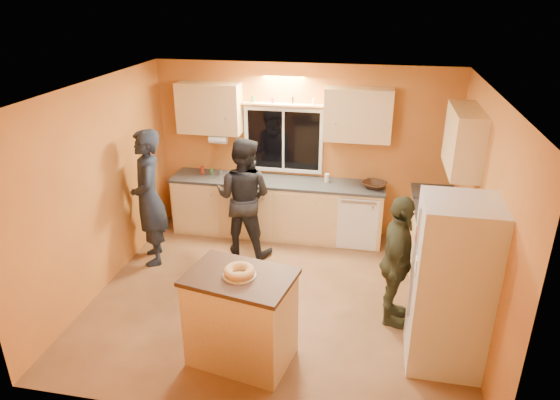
% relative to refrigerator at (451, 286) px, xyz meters
% --- Properties ---
extents(ground, '(4.50, 4.50, 0.00)m').
position_rel_refrigerator_xyz_m(ground, '(-1.89, 0.80, -0.90)').
color(ground, brown).
rests_on(ground, ground).
extents(room_shell, '(4.54, 4.04, 2.61)m').
position_rel_refrigerator_xyz_m(room_shell, '(-1.77, 1.21, 0.72)').
color(room_shell, orange).
rests_on(room_shell, ground).
extents(back_counter, '(4.23, 0.62, 0.90)m').
position_rel_refrigerator_xyz_m(back_counter, '(-1.88, 2.50, -0.45)').
color(back_counter, tan).
rests_on(back_counter, ground).
extents(right_counter, '(0.62, 1.84, 0.90)m').
position_rel_refrigerator_xyz_m(right_counter, '(0.06, 1.30, -0.45)').
color(right_counter, tan).
rests_on(right_counter, ground).
extents(refrigerator, '(0.72, 0.70, 1.80)m').
position_rel_refrigerator_xyz_m(refrigerator, '(0.00, 0.00, 0.00)').
color(refrigerator, silver).
rests_on(refrigerator, ground).
extents(island, '(1.16, 0.90, 1.01)m').
position_rel_refrigerator_xyz_m(island, '(-2.04, -0.37, -0.39)').
color(island, tan).
rests_on(island, ground).
extents(bundt_pastry, '(0.31, 0.31, 0.09)m').
position_rel_refrigerator_xyz_m(bundt_pastry, '(-2.04, -0.37, 0.15)').
color(bundt_pastry, tan).
rests_on(bundt_pastry, island).
extents(person_left, '(0.71, 0.82, 1.90)m').
position_rel_refrigerator_xyz_m(person_left, '(-3.79, 1.38, 0.05)').
color(person_left, black).
rests_on(person_left, ground).
extents(person_center, '(0.93, 0.77, 1.73)m').
position_rel_refrigerator_xyz_m(person_center, '(-2.59, 1.86, -0.04)').
color(person_center, black).
rests_on(person_center, ground).
extents(person_right, '(0.48, 0.95, 1.56)m').
position_rel_refrigerator_xyz_m(person_right, '(-0.49, 0.58, -0.12)').
color(person_right, '#333723').
rests_on(person_right, ground).
extents(mixing_bowl, '(0.45, 0.45, 0.08)m').
position_rel_refrigerator_xyz_m(mixing_bowl, '(-0.79, 2.49, 0.04)').
color(mixing_bowl, black).
rests_on(mixing_bowl, back_counter).
extents(utensil_crock, '(0.14, 0.14, 0.17)m').
position_rel_refrigerator_xyz_m(utensil_crock, '(-2.76, 2.47, 0.09)').
color(utensil_crock, beige).
rests_on(utensil_crock, back_counter).
extents(potted_plant, '(0.32, 0.29, 0.32)m').
position_rel_refrigerator_xyz_m(potted_plant, '(-0.00, 1.01, 0.16)').
color(potted_plant, gray).
rests_on(potted_plant, right_counter).
extents(red_box, '(0.19, 0.16, 0.07)m').
position_rel_refrigerator_xyz_m(red_box, '(0.05, 1.29, 0.04)').
color(red_box, '#AC2B1A').
rests_on(red_box, right_counter).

